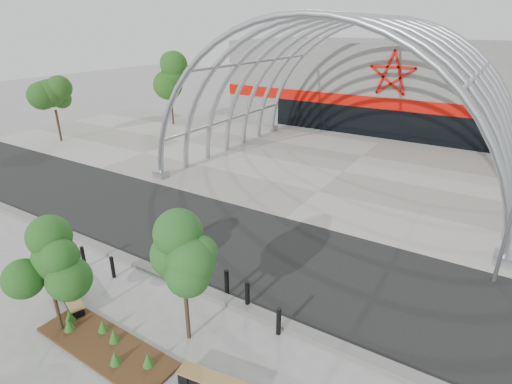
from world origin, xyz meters
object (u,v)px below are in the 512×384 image
signal_pole (512,215)px  street_tree_1 (183,262)px  street_tree_0 (47,264)px  bollard_2 (227,283)px  bench_0 (71,299)px

signal_pole → street_tree_1: size_ratio=1.41×
street_tree_0 → bollard_2: bearing=51.6°
bench_0 → bollard_2: bollard_2 is taller
street_tree_0 → street_tree_1: bearing=27.8°
bollard_2 → street_tree_1: bearing=-84.2°
street_tree_0 → bollard_2: 6.13m
signal_pole → bench_0: (-13.15, -9.85, -2.76)m
bench_0 → bollard_2: (4.55, 3.50, 0.32)m
bollard_2 → bench_0: bearing=-142.4°
bollard_2 → signal_pole: bearing=36.5°
signal_pole → street_tree_1: bearing=-133.3°
signal_pole → street_tree_1: (-8.35, -8.86, -0.08)m
street_tree_0 → street_tree_1: size_ratio=0.90×
street_tree_0 → bench_0: street_tree_0 is taller
street_tree_0 → bench_0: (-0.96, 1.02, -2.40)m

